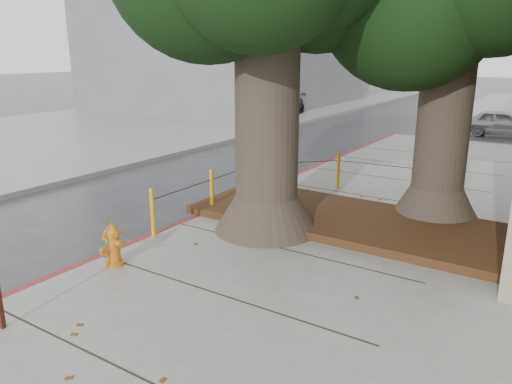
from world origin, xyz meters
TOP-DOWN VIEW (x-y plane):
  - ground at (0.00, 0.00)m, footprint 140.00×140.00m
  - sidewalk_opposite at (-14.00, 10.00)m, footprint 14.00×60.00m
  - curb_red at (-2.00, 2.50)m, footprint 0.14×26.00m
  - planter_bed at (0.90, 3.90)m, footprint 6.40×2.60m
  - building_far_grey at (-15.00, 22.00)m, footprint 12.00×16.00m
  - building_far_white at (-17.00, 45.00)m, footprint 12.00×18.00m
  - bollard_ring at (-0.87, 4.38)m, footprint 3.79×5.39m
  - fire_hydrant at (-1.50, -0.12)m, footprint 0.40×0.36m
  - car_silver at (1.80, 18.27)m, footprint 3.40×1.52m
  - car_dark at (-9.25, 18.21)m, footprint 2.33×4.50m

SIDE VIEW (x-z plane):
  - ground at x=0.00m, z-range 0.00..0.00m
  - sidewalk_opposite at x=-14.00m, z-range 0.00..0.15m
  - curb_red at x=-2.00m, z-range -0.01..0.15m
  - planter_bed at x=0.90m, z-range 0.15..0.31m
  - fire_hydrant at x=-1.50m, z-range 0.14..0.90m
  - car_silver at x=1.80m, z-range 0.00..1.13m
  - car_dark at x=-9.25m, z-range 0.00..1.25m
  - bollard_ring at x=-0.87m, z-range 0.19..1.14m
  - building_far_grey at x=-15.00m, z-range 0.00..12.00m
  - building_far_white at x=-17.00m, z-range 0.00..15.00m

